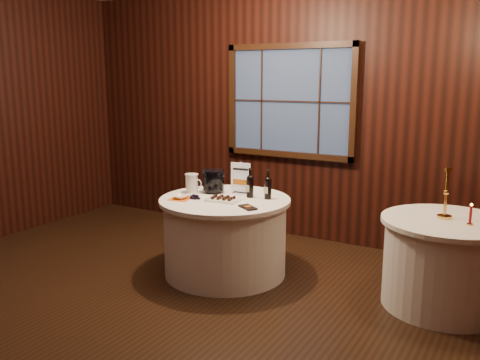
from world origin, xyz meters
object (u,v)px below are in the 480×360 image
Objects in this scene: port_bottle_right at (268,186)px; ice_bucket at (213,181)px; chocolate_box at (248,207)px; port_bottle_left at (250,185)px; grape_bunch at (195,197)px; chocolate_plate at (223,199)px; red_candle at (470,216)px; main_table at (225,236)px; glass_pitcher at (192,183)px; cracker_bowl at (181,197)px; brass_candlestick at (446,200)px; sign_stand at (241,183)px; side_table at (444,263)px.

ice_bucket is at bearing -167.70° from port_bottle_right.
chocolate_box is at bearing -79.75° from port_bottle_right.
port_bottle_left is 0.55m from grape_bunch.
chocolate_box is at bearing -45.98° from port_bottle_left.
chocolate_plate is 2.16m from red_candle.
main_table is at bearing -143.95° from port_bottle_right.
glass_pitcher is 0.30m from cracker_bowl.
chocolate_plate is (0.27, -0.25, -0.11)m from ice_bucket.
cracker_bowl reaches higher than chocolate_box.
brass_candlestick reaches higher than chocolate_plate.
grape_bunch is at bearing -124.12° from port_bottle_left.
sign_stand is 1.00× the size of chocolate_plate.
port_bottle_right is 1.47× the size of glass_pitcher.
side_table is at bearing 3.71° from ice_bucket.
red_candle is (2.41, 0.39, 0.05)m from grape_bunch.
ice_bucket reaches higher than chocolate_plate.
glass_pitcher is 2.60m from red_candle.
ice_bucket is at bearing -176.29° from side_table.
port_bottle_left reaches higher than side_table.
sign_stand is (-1.96, -0.07, 0.50)m from side_table.
port_bottle_left is at bearing 149.64° from chocolate_box.
main_table is at bearing -171.47° from side_table.
chocolate_box is 1.68m from brass_candlestick.
cracker_bowl is (-0.54, -0.41, -0.11)m from port_bottle_left.
grape_bunch is at bearing -170.84° from red_candle.
main_table is 0.59m from cracker_bowl.
red_candle is (1.99, 0.05, -0.06)m from port_bottle_left.
grape_bunch is (-0.27, -0.08, 0.00)m from chocolate_plate.
main_table is 4.46× the size of port_bottle_right.
grape_bunch is 0.29m from glass_pitcher.
main_table is at bearing -170.27° from brass_candlestick.
ice_bucket is (-0.24, 0.16, 0.51)m from main_table.
grape_bunch is 0.41× the size of brass_candlestick.
ice_bucket reaches higher than chocolate_box.
side_table is 2.45m from cracker_bowl.
cracker_bowl is at bearing -167.02° from side_table.
grape_bunch is at bearing 29.73° from cracker_bowl.
ice_bucket is at bearing 137.78° from chocolate_plate.
chocolate_box reaches higher than side_table.
port_bottle_right is 1.62× the size of grape_bunch.
sign_stand is at bearing 56.02° from grape_bunch.
glass_pitcher reaches higher than red_candle.
main_table is 2.23m from red_candle.
brass_candlestick is (1.58, 0.56, 0.15)m from chocolate_box.
ice_bucket reaches higher than main_table.
red_candle is (2.13, -0.02, -0.04)m from sign_stand.
ice_bucket is 1.20× the size of chocolate_box.
ice_bucket is 2.41m from red_candle.
port_bottle_left is at bearing 36.81° from cracker_bowl.
port_bottle_right is 1.22× the size of ice_bucket.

